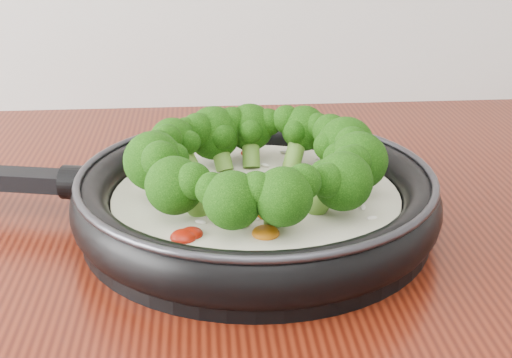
{
  "coord_description": "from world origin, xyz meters",
  "views": [
    {
      "loc": [
        -0.2,
        0.48,
        1.2
      ],
      "look_at": [
        -0.15,
        1.08,
        0.95
      ],
      "focal_mm": 49.24,
      "sensor_mm": 36.0,
      "label": 1
    }
  ],
  "objects": [
    {
      "name": "skillet",
      "position": [
        -0.15,
        1.08,
        0.94
      ],
      "size": [
        0.56,
        0.41,
        0.1
      ],
      "color": "black",
      "rests_on": "counter"
    }
  ]
}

